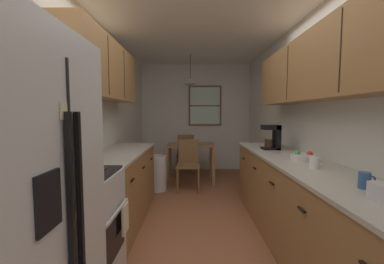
% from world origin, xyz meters
% --- Properties ---
extents(ground_plane, '(12.00, 12.00, 0.00)m').
position_xyz_m(ground_plane, '(0.00, 1.00, 0.00)').
color(ground_plane, '#995B3D').
extents(wall_left, '(0.10, 9.00, 2.55)m').
position_xyz_m(wall_left, '(-1.35, 1.00, 1.27)').
color(wall_left, silver).
rests_on(wall_left, ground).
extents(wall_right, '(0.10, 9.00, 2.55)m').
position_xyz_m(wall_right, '(1.35, 1.00, 1.27)').
color(wall_right, silver).
rests_on(wall_right, ground).
extents(wall_back, '(4.40, 0.10, 2.55)m').
position_xyz_m(wall_back, '(0.00, 3.65, 1.27)').
color(wall_back, silver).
rests_on(wall_back, ground).
extents(ceiling_slab, '(4.40, 9.00, 0.08)m').
position_xyz_m(ceiling_slab, '(0.00, 1.00, 2.59)').
color(ceiling_slab, white).
extents(stove_range, '(0.66, 0.64, 1.10)m').
position_xyz_m(stove_range, '(-0.99, -0.46, 0.47)').
color(stove_range, silver).
rests_on(stove_range, ground).
extents(microwave_over_range, '(0.39, 0.57, 0.32)m').
position_xyz_m(microwave_over_range, '(-1.11, -0.46, 1.69)').
color(microwave_over_range, silver).
extents(counter_left, '(0.64, 1.74, 0.90)m').
position_xyz_m(counter_left, '(-1.00, 0.73, 0.45)').
color(counter_left, olive).
rests_on(counter_left, ground).
extents(upper_cabinets_left, '(0.33, 1.82, 0.68)m').
position_xyz_m(upper_cabinets_left, '(-1.14, 0.68, 1.89)').
color(upper_cabinets_left, olive).
extents(counter_right, '(0.64, 3.23, 0.90)m').
position_xyz_m(counter_right, '(1.00, 0.04, 0.45)').
color(counter_right, olive).
rests_on(counter_right, ground).
extents(upper_cabinets_right, '(0.33, 2.91, 0.65)m').
position_xyz_m(upper_cabinets_right, '(1.14, -0.01, 1.82)').
color(upper_cabinets_right, olive).
extents(dining_table, '(0.94, 0.71, 0.75)m').
position_xyz_m(dining_table, '(-0.11, 2.60, 0.63)').
color(dining_table, olive).
rests_on(dining_table, ground).
extents(dining_chair_near, '(0.41, 0.41, 0.90)m').
position_xyz_m(dining_chair_near, '(-0.15, 2.04, 0.50)').
color(dining_chair_near, brown).
rests_on(dining_chair_near, ground).
extents(dining_chair_far, '(0.42, 0.42, 0.90)m').
position_xyz_m(dining_chair_far, '(-0.21, 3.16, 0.50)').
color(dining_chair_far, brown).
rests_on(dining_chair_far, ground).
extents(pendant_light, '(0.25, 0.25, 0.59)m').
position_xyz_m(pendant_light, '(-0.11, 2.60, 2.02)').
color(pendant_light, black).
extents(back_window, '(0.79, 0.05, 0.96)m').
position_xyz_m(back_window, '(0.23, 3.58, 1.56)').
color(back_window, brown).
extents(trash_bin, '(0.33, 0.33, 0.63)m').
position_xyz_m(trash_bin, '(-0.70, 1.99, 0.31)').
color(trash_bin, silver).
rests_on(trash_bin, ground).
extents(storage_canister, '(0.12, 0.12, 0.19)m').
position_xyz_m(storage_canister, '(-1.00, -0.01, 0.99)').
color(storage_canister, red).
rests_on(storage_canister, counter_left).
extents(dish_towel, '(0.02, 0.16, 0.24)m').
position_xyz_m(dish_towel, '(-0.64, -0.30, 0.50)').
color(dish_towel, beige).
extents(coffee_maker, '(0.22, 0.18, 0.32)m').
position_xyz_m(coffee_maker, '(0.99, 0.92, 1.07)').
color(coffee_maker, black).
rests_on(coffee_maker, counter_right).
extents(mug_by_coffeemaker, '(0.11, 0.07, 0.10)m').
position_xyz_m(mug_by_coffeemaker, '(1.01, -0.75, 0.95)').
color(mug_by_coffeemaker, '#335999').
rests_on(mug_by_coffeemaker, counter_right).
extents(mug_spare, '(0.12, 0.08, 0.10)m').
position_xyz_m(mug_spare, '(0.98, -0.19, 0.95)').
color(mug_spare, white).
rests_on(mug_spare, counter_right).
extents(fruit_bowl, '(0.26, 0.26, 0.09)m').
position_xyz_m(fruit_bowl, '(1.05, 0.17, 0.94)').
color(fruit_bowl, silver).
rests_on(fruit_bowl, counter_right).
extents(table_serving_bowl, '(0.17, 0.17, 0.06)m').
position_xyz_m(table_serving_bowl, '(-0.04, 2.60, 0.78)').
color(table_serving_bowl, '#E0D14C').
rests_on(table_serving_bowl, dining_table).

